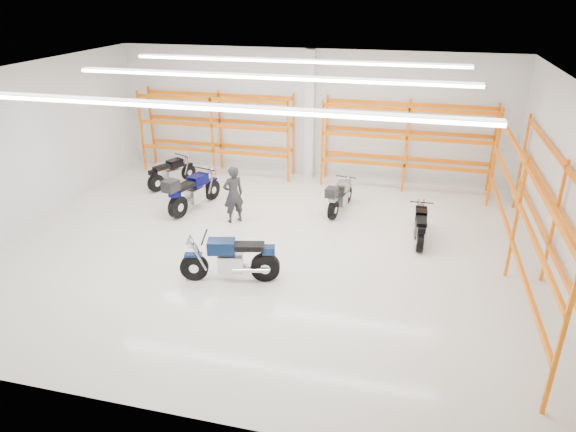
% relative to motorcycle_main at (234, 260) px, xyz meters
% --- Properties ---
extents(ground, '(14.00, 14.00, 0.00)m').
position_rel_motorcycle_main_xyz_m(ground, '(0.20, 1.76, -0.54)').
color(ground, silver).
rests_on(ground, ground).
extents(room_shell, '(14.02, 12.02, 4.51)m').
position_rel_motorcycle_main_xyz_m(room_shell, '(0.20, 1.78, 2.74)').
color(room_shell, silver).
rests_on(room_shell, ground).
extents(motorcycle_main, '(2.34, 0.89, 1.16)m').
position_rel_motorcycle_main_xyz_m(motorcycle_main, '(0.00, 0.00, 0.00)').
color(motorcycle_main, black).
rests_on(motorcycle_main, ground).
extents(motorcycle_back_a, '(1.03, 1.91, 1.00)m').
position_rel_motorcycle_main_xyz_m(motorcycle_back_a, '(-4.27, 5.42, -0.07)').
color(motorcycle_back_a, black).
rests_on(motorcycle_back_a, ground).
extents(motorcycle_back_b, '(1.06, 2.42, 1.26)m').
position_rel_motorcycle_main_xyz_m(motorcycle_back_b, '(-2.70, 3.62, 0.06)').
color(motorcycle_back_b, black).
rests_on(motorcycle_back_b, ground).
extents(motorcycle_back_c, '(0.75, 2.05, 1.05)m').
position_rel_motorcycle_main_xyz_m(motorcycle_back_c, '(1.77, 4.57, -0.04)').
color(motorcycle_back_c, black).
rests_on(motorcycle_back_c, ground).
extents(motorcycle_back_d, '(0.64, 1.93, 0.95)m').
position_rel_motorcycle_main_xyz_m(motorcycle_back_d, '(4.22, 3.16, -0.10)').
color(motorcycle_back_d, black).
rests_on(motorcycle_back_d, ground).
extents(standing_man, '(0.74, 0.73, 1.72)m').
position_rel_motorcycle_main_xyz_m(standing_man, '(-1.13, 3.16, 0.32)').
color(standing_man, '#232326').
rests_on(standing_man, ground).
extents(structural_column, '(0.32, 0.32, 4.50)m').
position_rel_motorcycle_main_xyz_m(structural_column, '(0.20, 7.58, 1.71)').
color(structural_column, white).
rests_on(structural_column, ground).
extents(pallet_racking_back_left, '(5.67, 0.87, 3.00)m').
position_rel_motorcycle_main_xyz_m(pallet_racking_back_left, '(-3.20, 7.24, 1.24)').
color(pallet_racking_back_left, '#FF5400').
rests_on(pallet_racking_back_left, ground).
extents(pallet_racking_back_right, '(5.67, 0.87, 3.00)m').
position_rel_motorcycle_main_xyz_m(pallet_racking_back_right, '(3.60, 7.24, 1.24)').
color(pallet_racking_back_right, '#FF5400').
rests_on(pallet_racking_back_right, ground).
extents(pallet_racking_side, '(0.87, 9.07, 3.00)m').
position_rel_motorcycle_main_xyz_m(pallet_racking_side, '(6.68, 1.76, 1.27)').
color(pallet_racking_side, '#FF5400').
rests_on(pallet_racking_side, ground).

